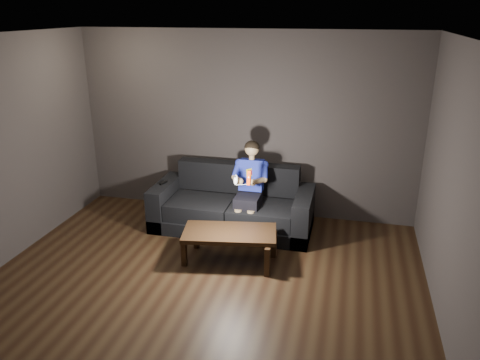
# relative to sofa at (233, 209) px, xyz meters

# --- Properties ---
(floor) EXTENTS (5.00, 5.00, 0.00)m
(floor) POSITION_rel_sofa_xyz_m (0.03, -1.88, -0.28)
(floor) COLOR black
(floor) RESTS_ON ground
(back_wall) EXTENTS (5.00, 0.04, 2.70)m
(back_wall) POSITION_rel_sofa_xyz_m (0.03, 0.62, 1.07)
(back_wall) COLOR #3F3835
(back_wall) RESTS_ON ground
(front_wall) EXTENTS (5.00, 0.04, 2.70)m
(front_wall) POSITION_rel_sofa_xyz_m (0.03, -4.38, 1.07)
(front_wall) COLOR #3F3835
(front_wall) RESTS_ON ground
(right_wall) EXTENTS (0.04, 5.00, 2.70)m
(right_wall) POSITION_rel_sofa_xyz_m (2.53, -1.88, 1.07)
(right_wall) COLOR #3F3835
(right_wall) RESTS_ON ground
(ceiling) EXTENTS (5.00, 5.00, 0.02)m
(ceiling) POSITION_rel_sofa_xyz_m (0.03, -1.88, 2.42)
(ceiling) COLOR beige
(ceiling) RESTS_ON back_wall
(sofa) EXTENTS (2.22, 0.96, 0.86)m
(sofa) POSITION_rel_sofa_xyz_m (0.00, 0.00, 0.00)
(sofa) COLOR black
(sofa) RESTS_ON floor
(child) EXTENTS (0.49, 0.60, 1.20)m
(child) POSITION_rel_sofa_xyz_m (0.25, -0.06, 0.47)
(child) COLOR black
(child) RESTS_ON sofa
(wii_remote_red) EXTENTS (0.05, 0.07, 0.18)m
(wii_remote_red) POSITION_rel_sofa_xyz_m (0.35, -0.52, 0.68)
(wii_remote_red) COLOR #CF3302
(wii_remote_red) RESTS_ON child
(nunchuk_white) EXTENTS (0.06, 0.09, 0.14)m
(nunchuk_white) POSITION_rel_sofa_xyz_m (0.17, -0.51, 0.64)
(nunchuk_white) COLOR white
(nunchuk_white) RESTS_ON child
(wii_remote_black) EXTENTS (0.07, 0.15, 0.03)m
(wii_remote_black) POSITION_rel_sofa_xyz_m (-1.00, -0.08, 0.34)
(wii_remote_black) COLOR black
(wii_remote_black) RESTS_ON sofa
(coffee_table) EXTENTS (1.21, 0.74, 0.41)m
(coffee_table) POSITION_rel_sofa_xyz_m (0.20, -0.95, 0.07)
(coffee_table) COLOR black
(coffee_table) RESTS_ON floor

